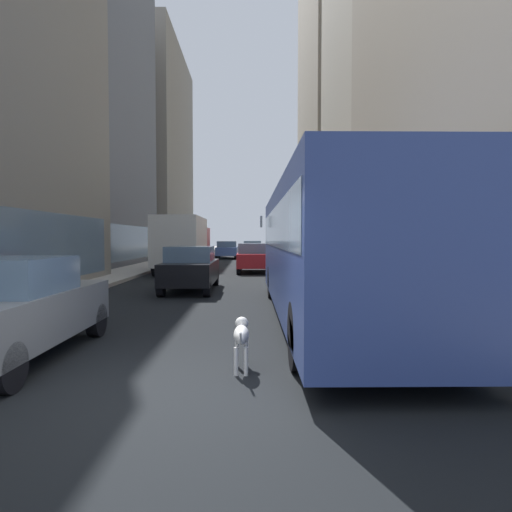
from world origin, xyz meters
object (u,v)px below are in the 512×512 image
car_grey_wagon (12,308)px  traffic_light_near (435,214)px  car_black_suv (191,268)px  car_red_coupe (254,258)px  pedestrian_in_coat (452,274)px  car_white_van (252,248)px  box_truck (183,242)px  car_blue_hatchback (227,250)px  transit_bus (328,244)px  dalmatian_dog (241,335)px

car_grey_wagon → traffic_light_near: 8.23m
car_black_suv → car_red_coupe: same height
pedestrian_in_coat → car_black_suv: bearing=146.4°
car_white_van → box_truck: (-4.00, -21.18, 0.84)m
car_blue_hatchback → pedestrian_in_coat: pedestrian_in_coat is taller
pedestrian_in_coat → traffic_light_near: size_ratio=0.50×
car_red_coupe → transit_bus: bearing=-83.5°
transit_bus → car_black_suv: 6.84m
pedestrian_in_coat → car_red_coupe: bearing=110.0°
car_grey_wagon → box_truck: 17.77m
car_grey_wagon → box_truck: bearing=90.0°
car_white_van → car_blue_hatchback: same height
car_grey_wagon → car_blue_hatchback: same height
transit_bus → box_truck: (-5.60, 14.23, -0.11)m
car_grey_wagon → box_truck: box_truck is taller
car_blue_hatchback → box_truck: size_ratio=0.62×
car_blue_hatchback → traffic_light_near: traffic_light_near is taller
transit_bus → car_red_coupe: 14.20m
car_grey_wagon → car_blue_hatchback: bearing=87.3°
car_white_van → dalmatian_dog: size_ratio=4.40×
transit_bus → pedestrian_in_coat: 3.44m
car_white_van → traffic_light_near: traffic_light_near is taller
transit_bus → car_grey_wagon: transit_bus is taller
transit_bus → dalmatian_dog: (-1.98, -4.13, -1.26)m
car_black_suv → car_grey_wagon: bearing=-100.1°
car_black_suv → dalmatian_dog: (2.02, -9.59, -0.31)m
transit_bus → car_blue_hatchback: transit_bus is taller
car_red_coupe → traffic_light_near: traffic_light_near is taller
transit_bus → traffic_light_near: bearing=-27.7°
car_red_coupe → dalmatian_dog: (-0.38, -18.20, -0.31)m
transit_bus → car_grey_wagon: bearing=-147.8°
car_black_suv → pedestrian_in_coat: pedestrian_in_coat is taller
car_black_suv → traffic_light_near: bearing=-47.1°
transit_bus → traffic_light_near: traffic_light_near is taller
car_red_coupe → car_blue_hatchback: size_ratio=0.88×
car_black_suv → car_red_coupe: 8.94m
traffic_light_near → car_black_suv: bearing=132.9°
box_truck → pedestrian_in_coat: 16.28m
car_red_coupe → car_blue_hatchback: same height
car_white_van → traffic_light_near: bearing=-84.2°
car_blue_hatchback → pedestrian_in_coat: (7.30, -30.12, 0.19)m
car_black_suv → car_red_coupe: size_ratio=1.05×
car_grey_wagon → dalmatian_dog: bearing=-9.4°
pedestrian_in_coat → dalmatian_dog: bearing=-138.1°
box_truck → car_grey_wagon: bearing=-90.0°
car_white_van → traffic_light_near: 36.73m
car_blue_hatchback → box_truck: bearing=-95.5°
car_black_suv → pedestrian_in_coat: bearing=-33.6°
dalmatian_dog → car_black_suv: bearing=101.9°
car_white_van → car_grey_wagon: same height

